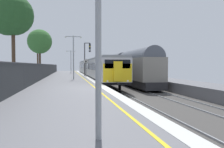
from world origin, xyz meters
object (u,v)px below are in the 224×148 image
object	(u,v)px
platform_lamp_mid	(73,54)
background_tree_left	(11,17)
background_tree_centre	(38,40)
commuter_train_at_platform	(93,68)
freight_train_adjacent_track	(110,66)
signal_gantry	(86,55)
platform_lamp_far	(71,60)
speed_limit_sign	(86,66)
background_tree_right	(40,42)

from	to	relation	value
platform_lamp_mid	background_tree_left	bearing A→B (deg)	-162.25
background_tree_centre	background_tree_left	bearing A→B (deg)	-89.40
commuter_train_at_platform	background_tree_left	bearing A→B (deg)	-124.08
commuter_train_at_platform	platform_lamp_mid	distance (m)	13.75
freight_train_adjacent_track	signal_gantry	bearing A→B (deg)	-122.46
platform_lamp_far	background_tree_left	distance (m)	25.95
platform_lamp_mid	platform_lamp_far	xyz separation A→B (m)	(0.00, 22.76, -0.18)
platform_lamp_far	speed_limit_sign	bearing A→B (deg)	-83.42
platform_lamp_mid	signal_gantry	bearing A→B (deg)	76.86
signal_gantry	speed_limit_sign	world-z (taller)	signal_gantry
platform_lamp_mid	background_tree_centre	distance (m)	22.98
signal_gantry	platform_lamp_mid	distance (m)	10.11
commuter_train_at_platform	signal_gantry	size ratio (longest dim) A/B	7.71
freight_train_adjacent_track	commuter_train_at_platform	bearing A→B (deg)	-126.59
platform_lamp_mid	platform_lamp_far	bearing A→B (deg)	90.00
freight_train_adjacent_track	background_tree_centre	xyz separation A→B (m)	(-14.51, 3.18, 5.29)
speed_limit_sign	platform_lamp_mid	world-z (taller)	platform_lamp_mid
platform_lamp_mid	background_tree_left	xyz separation A→B (m)	(-6.47, -2.07, 3.69)
signal_gantry	platform_lamp_mid	size ratio (longest dim) A/B	1.03
platform_lamp_mid	background_tree_right	bearing A→B (deg)	112.91
commuter_train_at_platform	speed_limit_sign	size ratio (longest dim) A/B	16.01
background_tree_left	background_tree_right	world-z (taller)	background_tree_left
signal_gantry	background_tree_right	size ratio (longest dim) A/B	0.70
signal_gantry	background_tree_centre	size ratio (longest dim) A/B	0.60
background_tree_right	platform_lamp_far	bearing A→B (deg)	63.99
commuter_train_at_platform	background_tree_centre	size ratio (longest dim) A/B	4.64
background_tree_left	background_tree_right	distance (m)	14.38
freight_train_adjacent_track	platform_lamp_mid	bearing A→B (deg)	-112.86
speed_limit_sign	background_tree_centre	size ratio (longest dim) A/B	0.29
signal_gantry	platform_lamp_mid	world-z (taller)	signal_gantry
signal_gantry	background_tree_centre	xyz separation A→B (m)	(-9.02, 11.82, 3.47)
platform_lamp_far	background_tree_centre	distance (m)	7.84
speed_limit_sign	freight_train_adjacent_track	bearing A→B (deg)	64.98
platform_lamp_mid	background_tree_centre	world-z (taller)	background_tree_centre
speed_limit_sign	signal_gantry	bearing A→B (deg)	84.74
platform_lamp_mid	platform_lamp_far	distance (m)	22.76
speed_limit_sign	background_tree_centre	xyz separation A→B (m)	(-8.66, 15.71, 5.17)
freight_train_adjacent_track	signal_gantry	size ratio (longest dim) A/B	9.44
platform_lamp_far	background_tree_left	size ratio (longest dim) A/B	0.53
commuter_train_at_platform	background_tree_left	world-z (taller)	background_tree_left
freight_train_adjacent_track	background_tree_right	bearing A→B (deg)	-154.11
background_tree_centre	background_tree_right	size ratio (longest dim) A/B	1.17
background_tree_left	background_tree_centre	xyz separation A→B (m)	(-0.25, 23.73, 0.02)
platform_lamp_far	commuter_train_at_platform	bearing A→B (deg)	-68.63
signal_gantry	platform_lamp_mid	bearing A→B (deg)	-103.14
speed_limit_sign	background_tree_left	world-z (taller)	background_tree_left
commuter_train_at_platform	signal_gantry	xyz separation A→B (m)	(-1.49, -3.24, 2.09)
platform_lamp_mid	background_tree_centre	xyz separation A→B (m)	(-6.72, 21.66, 3.71)
signal_gantry	commuter_train_at_platform	bearing A→B (deg)	65.36
commuter_train_at_platform	background_tree_centre	world-z (taller)	background_tree_centre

